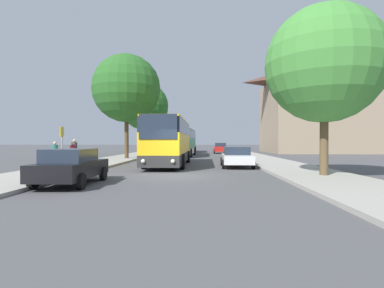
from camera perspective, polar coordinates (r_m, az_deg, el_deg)
name	(u,v)px	position (r m, az deg, el deg)	size (l,w,h in m)	color
ground_plane	(178,176)	(15.71, -2.78, -6.05)	(300.00, 300.00, 0.00)	#4C4C4F
sidewalk_left	(46,174)	(17.71, -26.07, -5.12)	(4.00, 120.00, 0.15)	#A39E93
sidewalk_right	(313,175)	(16.65, 22.11, -5.46)	(4.00, 120.00, 0.15)	#A39E93
building_right_background	(330,105)	(54.00, 24.80, 6.84)	(20.18, 14.00, 15.64)	gray
bus_front	(169,141)	(22.37, -4.38, 0.53)	(2.83, 10.62, 3.39)	#2D2D2D
bus_middle	(183,142)	(37.11, -1.79, 0.43)	(3.06, 11.68, 3.29)	silver
bus_rear	(187,141)	(50.48, -0.89, 0.49)	(2.79, 11.05, 3.37)	#2D519E
parked_car_left_curb	(71,166)	(13.36, -21.98, -3.91)	(2.08, 4.36, 1.48)	black
parked_car_right_near	(236,156)	(21.11, 8.47, -2.37)	(2.21, 4.51, 1.41)	silver
parked_car_right_far	(220,148)	(45.55, 5.43, -0.75)	(2.12, 4.20, 1.59)	red
bus_stop_sign	(62,142)	(19.88, -23.52, 0.33)	(0.08, 0.45, 2.58)	gray
pedestrian_waiting_near	(75,152)	(22.61, -21.47, -1.38)	(0.36, 0.36, 1.81)	#23232D
pedestrian_waiting_far	(55,154)	(21.26, -24.65, -1.76)	(0.36, 0.36, 1.64)	#23232D
pedestrian_walking_back	(73,155)	(20.33, -21.78, -1.90)	(0.36, 0.36, 1.61)	#23232D
tree_left_near	(126,88)	(30.81, -12.37, 10.29)	(6.72, 6.72, 10.27)	#513D23
tree_left_far	(145,106)	(42.19, -9.01, 7.10)	(6.58, 6.58, 9.81)	brown
tree_right_near	(324,65)	(16.41, 23.89, 13.66)	(5.69, 5.69, 8.25)	brown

